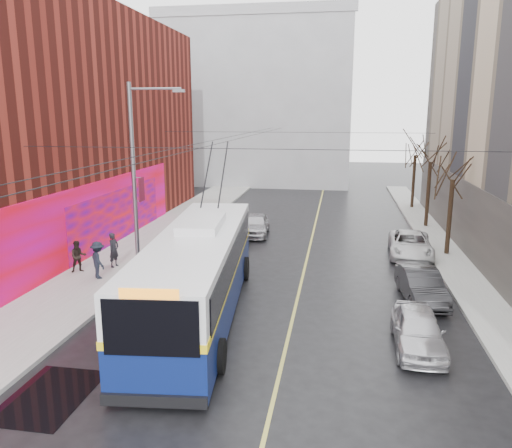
{
  "coord_description": "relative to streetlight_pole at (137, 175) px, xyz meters",
  "views": [
    {
      "loc": [
        3.05,
        -11.65,
        7.64
      ],
      "look_at": [
        -0.6,
        10.15,
        2.72
      ],
      "focal_mm": 35.0,
      "sensor_mm": 36.0,
      "label": 1
    }
  ],
  "objects": [
    {
      "name": "ground",
      "position": [
        6.14,
        -10.0,
        -4.85
      ],
      "size": [
        140.0,
        140.0,
        0.0
      ],
      "primitive_type": "plane",
      "color": "black",
      "rests_on": "ground"
    },
    {
      "name": "sidewalk_left",
      "position": [
        -1.86,
        2.0,
        -4.77
      ],
      "size": [
        4.0,
        60.0,
        0.15
      ],
      "primitive_type": "cube",
      "color": "gray",
      "rests_on": "ground"
    },
    {
      "name": "sidewalk_right",
      "position": [
        15.14,
        2.0,
        -4.77
      ],
      "size": [
        2.0,
        60.0,
        0.15
      ],
      "primitive_type": "cube",
      "color": "gray",
      "rests_on": "ground"
    },
    {
      "name": "lane_line",
      "position": [
        7.64,
        4.0,
        -4.84
      ],
      "size": [
        0.12,
        50.0,
        0.01
      ],
      "primitive_type": "cube",
      "color": "#BFB74C",
      "rests_on": "ground"
    },
    {
      "name": "building_far",
      "position": [
        0.14,
        34.99,
        4.17
      ],
      "size": [
        20.5,
        12.1,
        18.0
      ],
      "color": "gray",
      "rests_on": "ground"
    },
    {
      "name": "streetlight_pole",
      "position": [
        0.0,
        0.0,
        0.0
      ],
      "size": [
        2.65,
        0.6,
        9.0
      ],
      "color": "slate",
      "rests_on": "ground"
    },
    {
      "name": "catenary_wires",
      "position": [
        3.6,
        4.77,
        1.4
      ],
      "size": [
        18.0,
        60.0,
        0.22
      ],
      "color": "black"
    },
    {
      "name": "tree_near",
      "position": [
        15.14,
        6.0,
        0.13
      ],
      "size": [
        3.2,
        3.2,
        6.4
      ],
      "color": "black",
      "rests_on": "ground"
    },
    {
      "name": "tree_mid",
      "position": [
        15.14,
        13.0,
        0.41
      ],
      "size": [
        3.2,
        3.2,
        6.68
      ],
      "color": "black",
      "rests_on": "ground"
    },
    {
      "name": "tree_far",
      "position": [
        15.14,
        20.0,
        0.3
      ],
      "size": [
        3.2,
        3.2,
        6.57
      ],
      "color": "black",
      "rests_on": "ground"
    },
    {
      "name": "puddle",
      "position": [
        1.5,
        -10.36,
        -4.84
      ],
      "size": [
        2.11,
        3.07,
        0.01
      ],
      "primitive_type": "cube",
      "color": "black",
      "rests_on": "ground"
    },
    {
      "name": "pigeons_flying",
      "position": [
        4.0,
        -0.65,
        2.33
      ],
      "size": [
        3.41,
        2.17,
        2.17
      ],
      "color": "slate"
    },
    {
      "name": "trolleybus",
      "position": [
        4.02,
        -4.16,
        -3.1
      ],
      "size": [
        4.13,
        13.45,
        6.29
      ],
      "rotation": [
        0.0,
        0.0,
        0.1
      ],
      "color": "#0A1852",
      "rests_on": "ground"
    },
    {
      "name": "parked_car_a",
      "position": [
        11.94,
        -5.68,
        -4.18
      ],
      "size": [
        1.62,
        3.93,
        1.33
      ],
      "primitive_type": "imported",
      "rotation": [
        0.0,
        0.0,
        -0.01
      ],
      "color": "silver",
      "rests_on": "ground"
    },
    {
      "name": "parked_car_b",
      "position": [
        12.71,
        -1.21,
        -4.18
      ],
      "size": [
        1.8,
        4.15,
        1.33
      ],
      "primitive_type": "imported",
      "rotation": [
        0.0,
        0.0,
        0.1
      ],
      "color": "#252528",
      "rests_on": "ground"
    },
    {
      "name": "parked_car_c",
      "position": [
        13.14,
        5.57,
        -4.18
      ],
      "size": [
        2.49,
        4.91,
        1.33
      ],
      "primitive_type": "imported",
      "rotation": [
        0.0,
        0.0,
        -0.06
      ],
      "color": "silver",
      "rests_on": "ground"
    },
    {
      "name": "following_car",
      "position": [
        4.02,
        8.98,
        -4.16
      ],
      "size": [
        1.9,
        4.16,
        1.38
      ],
      "primitive_type": "imported",
      "rotation": [
        0.0,
        0.0,
        0.07
      ],
      "color": "#A5A4A9",
      "rests_on": "ground"
    },
    {
      "name": "pedestrian_a",
      "position": [
        -1.72,
        0.72,
        -3.84
      ],
      "size": [
        0.56,
        0.71,
        1.72
      ],
      "primitive_type": "imported",
      "rotation": [
        0.0,
        0.0,
        1.31
      ],
      "color": "black",
      "rests_on": "sidewalk_left"
    },
    {
      "name": "pedestrian_b",
      "position": [
        -3.04,
        -0.36,
        -3.93
      ],
      "size": [
        0.95,
        0.91,
        1.54
      ],
      "primitive_type": "imported",
      "rotation": [
        0.0,
        0.0,
        0.62
      ],
      "color": "black",
      "rests_on": "sidewalk_left"
    },
    {
      "name": "pedestrian_c",
      "position": [
        -1.66,
        -1.08,
        -3.83
      ],
      "size": [
        1.26,
        1.25,
        1.74
      ],
      "primitive_type": "imported",
      "rotation": [
        0.0,
        0.0,
        2.37
      ],
      "color": "black",
      "rests_on": "sidewalk_left"
    }
  ]
}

